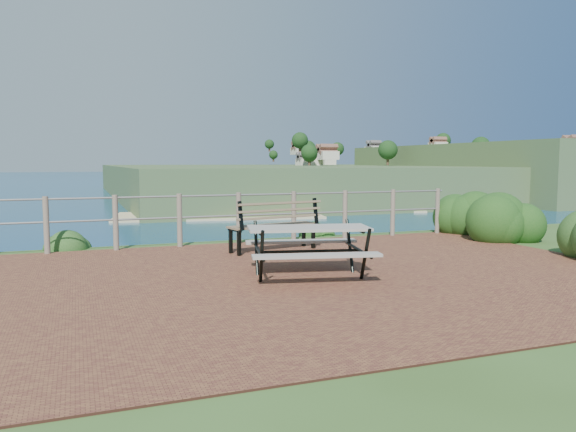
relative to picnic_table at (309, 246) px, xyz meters
name	(u,v)px	position (x,y,z in m)	size (l,w,h in m)	color
ground	(304,277)	(-0.04, 0.07, -0.45)	(10.00, 7.00, 0.12)	brown
ocean	(85,166)	(-0.04, 200.07, -0.45)	(1200.00, 1200.00, 0.00)	navy
safety_railing	(239,215)	(-0.04, 3.42, 0.12)	(9.40, 0.10, 1.00)	#6B5B4C
distant_bay	(485,169)	(173.03, 202.67, -1.97)	(290.00, 232.36, 24.00)	#3B5B2D
picnic_table	(309,246)	(0.00, 0.00, 0.00)	(1.77, 1.41, 0.70)	gray
park_bench	(273,218)	(0.29, 2.34, 0.17)	(1.71, 0.75, 0.94)	brown
shrub_right_front	(511,243)	(5.12, 1.72, -0.45)	(1.32, 1.32, 1.88)	#164415
shrub_right_edge	(464,232)	(5.29, 3.41, -0.45)	(1.12, 1.12, 1.60)	#164415
shrub_lip_west	(62,250)	(-3.28, 3.91, -0.45)	(0.83, 0.83, 0.59)	#24491B
shrub_lip_east	(318,234)	(2.05, 4.31, -0.45)	(0.68, 0.68, 0.39)	#164415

